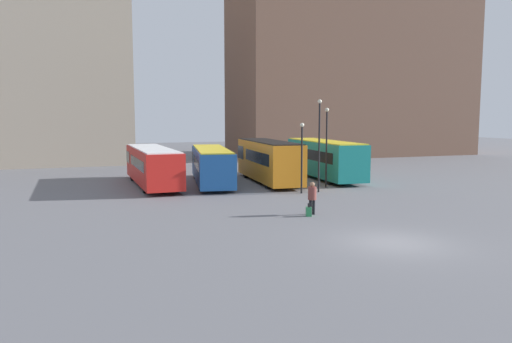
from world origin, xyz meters
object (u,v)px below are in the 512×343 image
bus_0 (152,165)px  lamp_post_0 (302,151)px  bus_3 (324,158)px  bus_1 (211,164)px  bus_2 (268,160)px  traveler (312,195)px  lamp_post_1 (327,141)px  suitcase (309,211)px  lamp_post_2 (319,139)px

bus_0 → lamp_post_0: bearing=-130.1°
bus_0 → bus_3: size_ratio=1.00×
bus_0 → bus_1: size_ratio=1.04×
bus_2 → bus_3: bus_2 is taller
bus_0 → traveler: size_ratio=6.60×
bus_0 → bus_2: 8.93m
bus_2 → lamp_post_1: 5.40m
suitcase → lamp_post_1: (5.67, 9.03, 3.13)m
bus_1 → bus_3: bus_3 is taller
traveler → suitcase: traveler is taller
bus_3 → bus_2: bearing=101.5°
traveler → suitcase: 0.94m
bus_1 → traveler: bearing=-161.9°
bus_3 → lamp_post_1: size_ratio=1.99×
bus_1 → bus_0: bearing=91.4°
bus_2 → lamp_post_0: size_ratio=2.28×
lamp_post_0 → lamp_post_2: 1.56m
bus_0 → lamp_post_0: (8.92, -7.22, 1.29)m
traveler → lamp_post_2: lamp_post_2 is taller
bus_2 → lamp_post_2: bearing=-162.6°
lamp_post_2 → bus_2: bearing=102.9°
suitcase → lamp_post_0: (2.86, 7.15, 2.59)m
bus_2 → traveler: size_ratio=6.19×
traveler → lamp_post_0: (2.49, 6.79, 1.81)m
bus_3 → traveler: (-7.63, -13.61, -0.68)m
lamp_post_2 → bus_3: bearing=60.4°
lamp_post_1 → bus_3: bearing=64.8°
bus_1 → traveler: (2.04, -13.38, -0.46)m
traveler → lamp_post_1: size_ratio=0.30×
bus_2 → bus_3: 5.24m
bus_0 → lamp_post_1: size_ratio=1.99×
bus_0 → bus_3: (14.06, -0.40, 0.16)m
bus_1 → lamp_post_1: bearing=-113.3°
bus_0 → bus_2: bus_2 is taller
bus_3 → traveler: bearing=155.0°
bus_3 → lamp_post_1: 5.71m
lamp_post_2 → bus_1: bearing=132.1°
bus_3 → lamp_post_1: bearing=159.0°
lamp_post_0 → bus_3: bearing=53.0°
bus_0 → lamp_post_1: lamp_post_1 is taller
bus_1 → lamp_post_1: lamp_post_1 is taller
bus_3 → lamp_post_0: (-5.14, -6.82, 1.13)m
bus_1 → bus_2: 4.51m
suitcase → lamp_post_2: (4.19, 7.25, 3.41)m
lamp_post_0 → lamp_post_2: bearing=4.4°
traveler → suitcase: size_ratio=2.46×
suitcase → lamp_post_0: bearing=-5.5°
bus_3 → suitcase: bus_3 is taller
bus_0 → lamp_post_0: lamp_post_0 is taller
bus_0 → suitcase: (6.07, -14.37, -1.30)m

